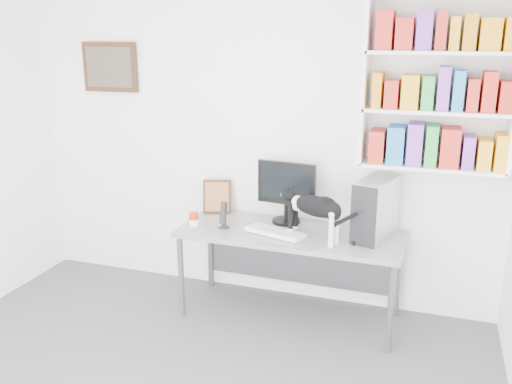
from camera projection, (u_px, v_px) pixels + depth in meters
room at (123, 210)px, 2.63m from camera, size 4.01×4.01×2.70m
bookshelf at (438, 82)px, 3.75m from camera, size 1.03×0.28×1.24m
wall_art at (110, 67)px, 4.66m from camera, size 0.52×0.04×0.42m
desk at (290, 274)px, 4.26m from camera, size 1.72×0.69×0.71m
monitor at (287, 192)px, 4.30m from camera, size 0.50×0.28×0.51m
keyboard at (275, 232)px, 4.10m from camera, size 0.49×0.30×0.04m
pc_tower at (375, 209)px, 3.97m from camera, size 0.31×0.49×0.45m
speaker at (224, 215)px, 4.21m from camera, size 0.12×0.12×0.22m
leaning_print at (217, 196)px, 4.57m from camera, size 0.25×0.16×0.29m
soup_can at (194, 219)px, 4.27m from camera, size 0.09×0.09×0.11m
cat at (315, 217)px, 3.93m from camera, size 0.60×0.35×0.36m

